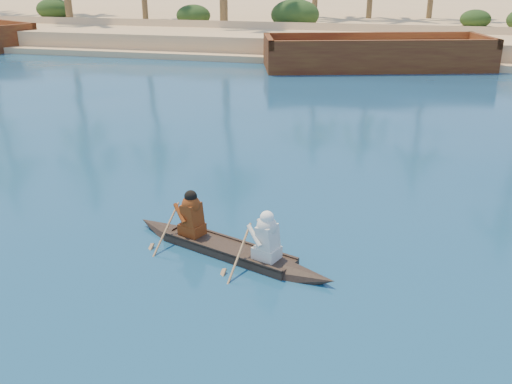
% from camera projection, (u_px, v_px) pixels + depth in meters
% --- Properties ---
extents(sandy_embankment, '(150.00, 51.00, 1.50)m').
position_uv_depth(sandy_embankment, '(459.00, 21.00, 52.23)').
color(sandy_embankment, '#E0AF7E').
rests_on(sandy_embankment, ground).
extents(shrub_cluster, '(100.00, 6.00, 2.40)m').
position_uv_depth(shrub_cluster, '(480.00, 31.00, 38.10)').
color(shrub_cluster, '#223814').
rests_on(shrub_cluster, ground).
extents(canoe, '(4.56, 2.20, 1.28)m').
position_uv_depth(canoe, '(228.00, 242.00, 11.00)').
color(canoe, '#34241C').
rests_on(canoe, ground).
extents(barge_mid, '(12.76, 7.35, 2.02)m').
position_uv_depth(barge_mid, '(376.00, 55.00, 31.12)').
color(barge_mid, brown).
rests_on(barge_mid, ground).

